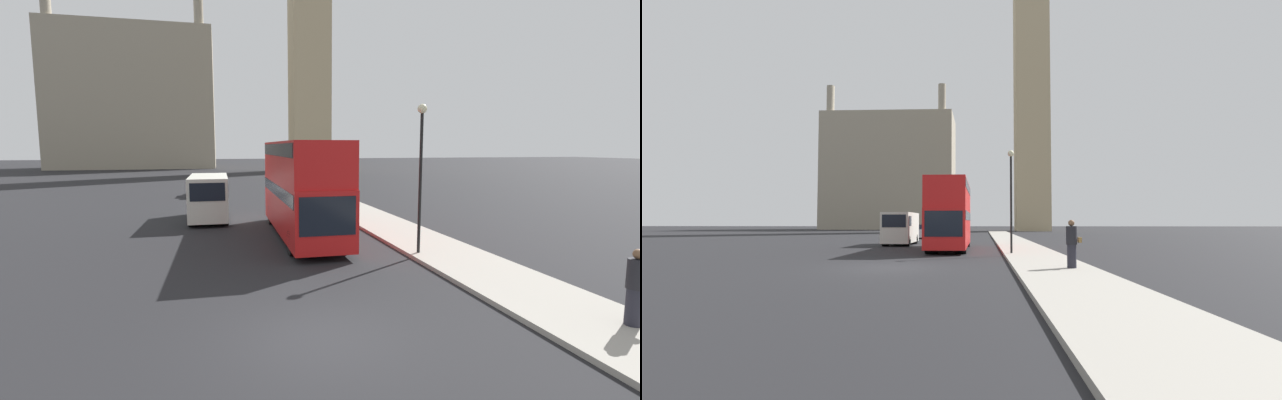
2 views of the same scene
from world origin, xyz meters
TOP-DOWN VIEW (x-y plane):
  - ground_plane at (0.00, 0.00)m, footprint 300.00×300.00m
  - sidewalk_strip at (6.57, 0.00)m, footprint 3.13×120.00m
  - clock_tower at (13.81, 67.60)m, footprint 7.13×7.30m
  - building_block_distant at (-18.33, 85.44)m, footprint 30.72×14.65m
  - red_double_decker_bus at (1.69, 10.99)m, footprint 2.45×10.21m
  - white_van at (-2.74, 16.61)m, footprint 2.15×5.56m
  - pedestrian at (7.18, -1.29)m, footprint 0.56×0.40m
  - street_lamp at (5.43, 6.20)m, footprint 0.36×0.36m
  - parked_sedan at (-3.47, 30.03)m, footprint 1.88×4.69m

SIDE VIEW (x-z plane):
  - ground_plane at x=0.00m, z-range 0.00..0.00m
  - sidewalk_strip at x=6.57m, z-range 0.00..0.15m
  - parked_sedan at x=-3.47m, z-range -0.06..1.48m
  - pedestrian at x=7.18m, z-range 0.15..1.95m
  - white_van at x=-2.74m, z-range 0.09..2.70m
  - red_double_decker_bus at x=1.69m, z-range 0.25..4.76m
  - street_lamp at x=5.43m, z-range 1.05..6.77m
  - building_block_distant at x=-18.33m, z-range -2.97..30.56m
  - clock_tower at x=13.81m, z-range 0.87..74.92m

